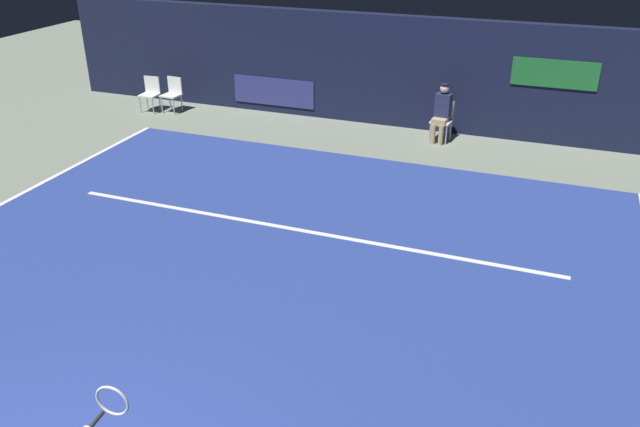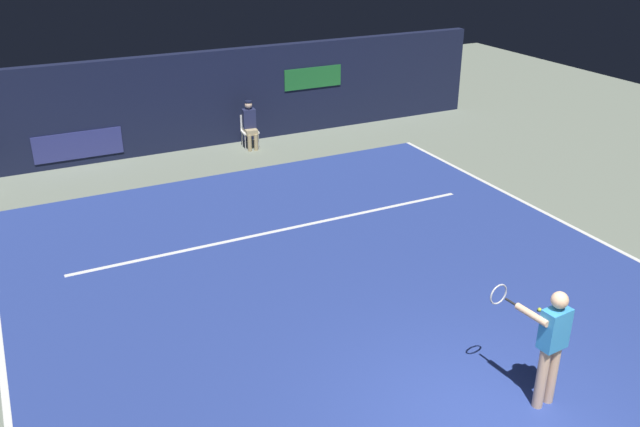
{
  "view_description": "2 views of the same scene",
  "coord_description": "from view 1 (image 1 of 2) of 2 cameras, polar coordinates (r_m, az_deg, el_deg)",
  "views": [
    {
      "loc": [
        3.7,
        -2.28,
        5.03
      ],
      "look_at": [
        0.73,
        5.56,
        0.9
      ],
      "focal_mm": 36.19,
      "sensor_mm": 36.0,
      "label": 1
    },
    {
      "loc": [
        -4.86,
        -4.91,
        6.01
      ],
      "look_at": [
        0.13,
        5.07,
        0.94
      ],
      "focal_mm": 37.54,
      "sensor_mm": 36.0,
      "label": 2
    }
  ],
  "objects": [
    {
      "name": "line_judge_on_chair",
      "position": [
        14.87,
        10.72,
        8.81
      ],
      "size": [
        0.48,
        0.56,
        1.32
      ],
      "color": "white",
      "rests_on": "ground"
    },
    {
      "name": "courtside_chair_far",
      "position": [
        17.27,
        -12.91,
        10.4
      ],
      "size": [
        0.47,
        0.45,
        0.88
      ],
      "color": "white",
      "rests_on": "ground"
    },
    {
      "name": "back_wall",
      "position": [
        15.72,
        6.66,
        12.35
      ],
      "size": [
        17.79,
        0.33,
        2.6
      ],
      "color": "#141933",
      "rests_on": "ground"
    },
    {
      "name": "line_service",
      "position": [
        10.78,
        -1.83,
        -1.47
      ],
      "size": [
        8.58,
        0.1,
        0.01
      ],
      "primitive_type": "cube",
      "color": "white",
      "rests_on": "court_surface"
    },
    {
      "name": "courtside_chair_near",
      "position": [
        17.45,
        -14.78,
        10.36
      ],
      "size": [
        0.46,
        0.44,
        0.88
      ],
      "color": "white",
      "rests_on": "ground"
    },
    {
      "name": "ground_plane",
      "position": [
        9.27,
        -6.45,
        -6.8
      ],
      "size": [
        34.54,
        34.54,
        0.0
      ],
      "primitive_type": "plane",
      "color": "gray"
    },
    {
      "name": "court_surface",
      "position": [
        9.26,
        -6.45,
        -6.77
      ],
      "size": [
        10.99,
        11.14,
        0.01
      ],
      "primitive_type": "cube",
      "color": "navy",
      "rests_on": "ground"
    }
  ]
}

